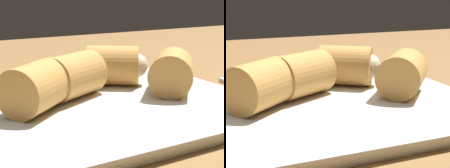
# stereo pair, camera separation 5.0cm
# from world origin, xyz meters

# --- Properties ---
(table_surface) EXTENTS (1.80, 1.40, 0.02)m
(table_surface) POSITION_xyz_m (0.00, 0.00, 0.01)
(table_surface) COLOR olive
(table_surface) RESTS_ON ground
(serving_plate) EXTENTS (0.33, 0.27, 0.01)m
(serving_plate) POSITION_xyz_m (0.04, -0.01, 0.03)
(serving_plate) COLOR silver
(serving_plate) RESTS_ON table_surface
(roll_front_left) EXTENTS (0.09, 0.08, 0.05)m
(roll_front_left) POSITION_xyz_m (0.07, -0.06, 0.06)
(roll_front_left) COLOR #D19347
(roll_front_left) RESTS_ON serving_plate
(roll_front_right) EXTENTS (0.09, 0.09, 0.05)m
(roll_front_right) POSITION_xyz_m (-0.05, -0.01, 0.06)
(roll_front_right) COLOR #D19347
(roll_front_right) RESTS_ON serving_plate
(roll_back_left) EXTENTS (0.09, 0.08, 0.05)m
(roll_back_left) POSITION_xyz_m (-0.01, -0.08, 0.06)
(roll_back_left) COLOR #D19347
(roll_back_left) RESTS_ON serving_plate
(roll_back_right) EXTENTS (0.09, 0.09, 0.05)m
(roll_back_right) POSITION_xyz_m (0.12, -0.02, 0.06)
(roll_back_right) COLOR #D19347
(roll_back_right) RESTS_ON serving_plate
(spoon) EXTENTS (0.16, 0.06, 0.01)m
(spoon) POSITION_xyz_m (0.08, -0.21, 0.03)
(spoon) COLOR silver
(spoon) RESTS_ON table_surface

